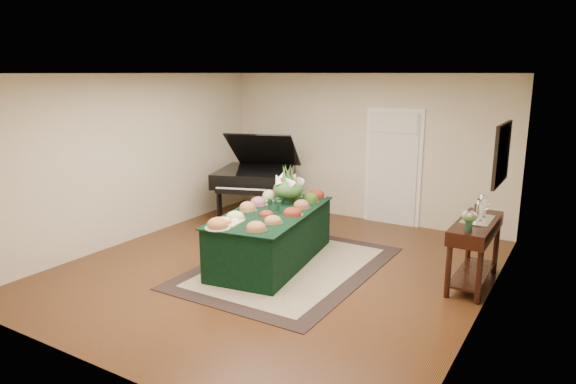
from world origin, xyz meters
The scene contains 14 objects.
ground centered at (0.00, 0.00, 0.00)m, with size 6.00×6.00×0.00m, color black.
area_rug centered at (0.14, 0.11, 0.01)m, with size 2.26×3.17×0.01m.
kitchen_doorway centered at (0.60, 2.97, 1.02)m, with size 1.05×0.07×2.10m.
buffet_table centered at (-0.19, 0.16, 0.39)m, with size 1.42×2.45×0.77m.
food_platters centered at (-0.21, 0.23, 0.82)m, with size 1.12×2.43×0.13m.
cutting_board centered at (-0.38, -0.61, 0.81)m, with size 0.40×0.40×0.10m.
green_goblets centered at (-0.14, 0.18, 0.86)m, with size 0.24×0.18×0.18m.
floral_centerpiece centered at (-0.24, 0.70, 1.05)m, with size 0.47×0.47×0.47m.
grand_piano centered at (-1.75, 1.99, 0.81)m, with size 1.70×1.88×1.65m.
wicker_basket centered at (-0.83, 1.63, 0.12)m, with size 0.38×0.38×0.23m, color olive.
mahogany_sideboard centered at (2.49, 0.82, 0.67)m, with size 0.45×1.34×0.87m.
tea_service centered at (2.50, 0.97, 0.98)m, with size 0.34×0.58×0.30m.
pink_bouquet centered at (2.50, 0.33, 1.03)m, with size 0.20×0.20×0.25m.
wall_painting centered at (2.72, 0.82, 1.75)m, with size 0.05×0.95×0.75m.
Camera 1 is at (3.67, -5.79, 2.71)m, focal length 32.00 mm.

